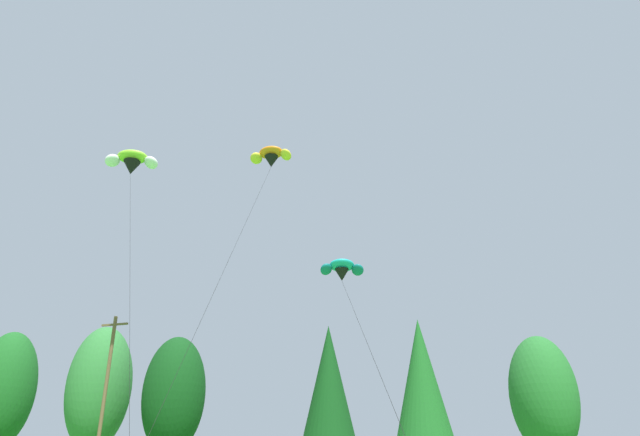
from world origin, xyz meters
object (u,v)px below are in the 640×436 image
(utility_pole, at_px, (104,397))
(parafoil_kite_high_lime_white, at_px, (132,162))
(parafoil_kite_mid_teal, at_px, (342,270))
(parafoil_kite_far_orange, at_px, (271,157))

(utility_pole, distance_m, parafoil_kite_high_lime_white, 16.64)
(parafoil_kite_high_lime_white, xyz_separation_m, parafoil_kite_mid_teal, (14.84, 1.79, -8.87))
(parafoil_kite_mid_teal, xyz_separation_m, parafoil_kite_far_orange, (-5.01, 0.21, 8.77))
(utility_pole, bearing_deg, parafoil_kite_high_lime_white, -56.86)
(utility_pole, relative_size, parafoil_kite_far_orange, 0.58)
(utility_pole, distance_m, parafoil_kite_mid_teal, 19.73)
(parafoil_kite_mid_teal, relative_size, parafoil_kite_far_orange, 0.99)
(parafoil_kite_mid_teal, bearing_deg, parafoil_kite_high_lime_white, -173.12)
(utility_pole, bearing_deg, parafoil_kite_mid_teal, -10.80)
(utility_pole, height_order, parafoil_kite_high_lime_white, parafoil_kite_high_lime_white)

